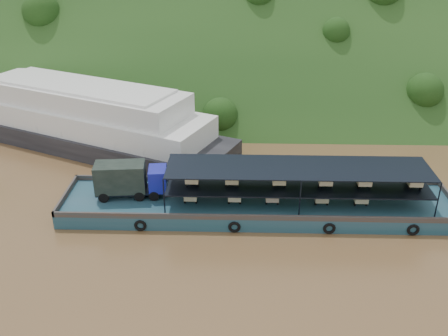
{
  "coord_description": "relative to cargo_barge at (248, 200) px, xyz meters",
  "views": [
    {
      "loc": [
        -0.81,
        -38.49,
        23.72
      ],
      "look_at": [
        -2.0,
        3.0,
        3.2
      ],
      "focal_mm": 40.0,
      "sensor_mm": 36.0,
      "label": 1
    }
  ],
  "objects": [
    {
      "name": "cargo_barge",
      "position": [
        0.0,
        0.0,
        0.0
      ],
      "size": [
        35.0,
        7.18,
        4.54
      ],
      "color": "#16414E",
      "rests_on": "ground"
    },
    {
      "name": "ground",
      "position": [
        -0.23,
        -0.67,
        -1.11
      ],
      "size": [
        160.0,
        160.0,
        0.0
      ],
      "primitive_type": "plane",
      "color": "brown",
      "rests_on": "ground"
    },
    {
      "name": "passenger_ferry",
      "position": [
        -18.73,
        14.93,
        2.05
      ],
      "size": [
        36.48,
        23.16,
        7.29
      ],
      "rotation": [
        0.0,
        0.0,
        -0.43
      ],
      "color": "black",
      "rests_on": "ground"
    },
    {
      "name": "hillside",
      "position": [
        -0.23,
        35.33,
        -1.11
      ],
      "size": [
        140.0,
        39.6,
        39.6
      ],
      "primitive_type": "cube",
      "rotation": [
        0.79,
        0.0,
        0.0
      ],
      "color": "#163413",
      "rests_on": "ground"
    }
  ]
}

